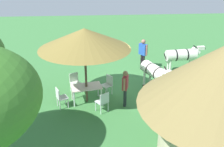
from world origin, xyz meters
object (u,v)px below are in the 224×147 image
(striped_lounge_chair, at_px, (179,105))
(zebra_nearest_camera, at_px, (182,55))
(shade_umbrella, at_px, (84,39))
(patio_chair_near_hut, at_px, (103,101))
(zebra_by_umbrella, at_px, (156,72))
(standing_watcher, at_px, (143,52))
(patio_dining_table, at_px, (86,88))
(patio_chair_east_end, at_px, (75,81))
(patio_chair_west_end, at_px, (60,96))
(patio_chair_near_lawn, at_px, (108,83))
(guest_beside_umbrella, at_px, (125,85))

(striped_lounge_chair, distance_m, zebra_nearest_camera, 4.35)
(shade_umbrella, distance_m, zebra_nearest_camera, 6.30)
(patio_chair_near_hut, bearing_deg, zebra_by_umbrella, 0.23)
(standing_watcher, bearing_deg, patio_dining_table, 102.70)
(patio_chair_east_end, bearing_deg, patio_chair_west_end, 42.17)
(patio_dining_table, height_order, patio_chair_near_lawn, patio_chair_near_lawn)
(zebra_by_umbrella, bearing_deg, patio_chair_near_hut, 13.24)
(patio_dining_table, xyz_separation_m, striped_lounge_chair, (-3.86, 1.06, -0.40))
(patio_chair_east_end, xyz_separation_m, guest_beside_umbrella, (-2.21, 1.56, 0.46))
(guest_beside_umbrella, xyz_separation_m, zebra_nearest_camera, (-3.55, -3.52, 0.01))
(zebra_by_umbrella, bearing_deg, patio_chair_east_end, -25.21)
(patio_chair_west_end, bearing_deg, patio_dining_table, 90.00)
(patio_dining_table, distance_m, patio_chair_east_end, 1.20)
(patio_chair_east_end, distance_m, guest_beside_umbrella, 2.75)
(striped_lounge_chair, relative_size, zebra_nearest_camera, 0.36)
(patio_chair_near_hut, bearing_deg, standing_watcher, 26.70)
(patio_chair_near_hut, height_order, patio_chair_east_end, same)
(patio_chair_near_hut, relative_size, standing_watcher, 0.51)
(patio_dining_table, xyz_separation_m, zebra_by_umbrella, (-3.26, -0.83, 0.30))
(patio_dining_table, distance_m, patio_chair_near_hut, 1.20)
(guest_beside_umbrella, height_order, zebra_nearest_camera, guest_beside_umbrella)
(standing_watcher, xyz_separation_m, zebra_nearest_camera, (-2.06, 0.53, -0.08))
(patio_dining_table, relative_size, patio_chair_near_hut, 1.61)
(patio_dining_table, bearing_deg, guest_beside_umbrella, 162.77)
(standing_watcher, distance_m, striped_lounge_chair, 4.73)
(guest_beside_umbrella, xyz_separation_m, standing_watcher, (-1.48, -4.05, 0.09))
(patio_chair_east_end, bearing_deg, patio_chair_near_lawn, 138.29)
(shade_umbrella, xyz_separation_m, patio_chair_west_end, (1.10, 0.46, -2.37))
(patio_chair_near_lawn, bearing_deg, patio_chair_east_end, 41.71)
(patio_chair_near_lawn, height_order, striped_lounge_chair, patio_chair_near_lawn)
(patio_chair_near_lawn, distance_m, patio_chair_east_end, 1.59)
(patio_dining_table, relative_size, striped_lounge_chair, 1.70)
(striped_lounge_chair, bearing_deg, zebra_by_umbrella, -69.21)
(striped_lounge_chair, bearing_deg, patio_chair_east_end, -22.29)
(patio_chair_near_hut, distance_m, patio_chair_near_lawn, 1.69)
(patio_dining_table, bearing_deg, zebra_by_umbrella, -165.71)
(standing_watcher, distance_m, zebra_by_umbrella, 2.72)
(shade_umbrella, relative_size, patio_chair_near_hut, 4.27)
(patio_chair_near_hut, relative_size, zebra_nearest_camera, 0.38)
(guest_beside_umbrella, bearing_deg, patio_chair_east_end, 71.51)
(patio_chair_near_lawn, distance_m, zebra_nearest_camera, 4.83)
(zebra_nearest_camera, bearing_deg, patio_chair_near_lawn, -66.28)
(standing_watcher, bearing_deg, shade_umbrella, 102.70)
(patio_dining_table, distance_m, standing_watcher, 4.74)
(standing_watcher, bearing_deg, zebra_nearest_camera, -140.26)
(standing_watcher, relative_size, striped_lounge_chair, 2.08)
(patio_chair_west_end, distance_m, guest_beside_umbrella, 2.79)
(patio_chair_east_end, relative_size, zebra_by_umbrella, 0.40)
(zebra_nearest_camera, height_order, zebra_by_umbrella, zebra_nearest_camera)
(patio_chair_east_end, relative_size, guest_beside_umbrella, 0.55)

